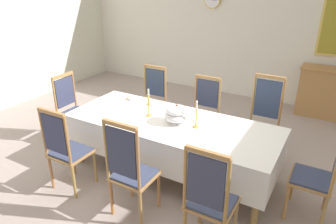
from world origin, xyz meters
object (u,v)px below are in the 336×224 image
(spoon_secondary, at_px, (128,97))
(chair_north_b, at_px, (203,110))
(chair_south_b, at_px, (130,169))
(bowl_near_right, at_px, (133,98))
(chair_south_c, at_px, (210,198))
(candlestick_west, at_px, (149,105))
(chair_head_west, at_px, (73,108))
(chair_north_c, at_px, (263,120))
(soup_tureen, at_px, (177,114))
(bowl_near_left, at_px, (155,103))
(candlestick_east, at_px, (196,117))
(dining_table, at_px, (171,127))
(chair_north_a, at_px, (151,99))
(spoon_primary, at_px, (149,102))
(chair_south_a, at_px, (66,148))
(mounted_clock, at_px, (212,0))
(chair_head_east, at_px, (320,172))

(spoon_secondary, bearing_deg, chair_north_b, 19.77)
(chair_south_b, relative_size, bowl_near_right, 7.19)
(chair_south_c, bearing_deg, candlestick_west, 143.41)
(chair_head_west, xyz_separation_m, spoon_secondary, (0.77, 0.40, 0.19))
(chair_north_c, distance_m, soup_tureen, 1.30)
(chair_north_c, height_order, candlestick_west, chair_north_c)
(bowl_near_right, bearing_deg, spoon_secondary, 167.11)
(bowl_near_left, bearing_deg, soup_tureen, -34.11)
(chair_north_c, relative_size, bowl_near_left, 7.26)
(soup_tureen, distance_m, bowl_near_right, 1.01)
(candlestick_west, relative_size, bowl_near_left, 2.25)
(chair_north_b, height_order, candlestick_east, candlestick_east)
(dining_table, bearing_deg, chair_head_west, -180.00)
(chair_north_a, relative_size, spoon_primary, 6.10)
(candlestick_east, relative_size, spoon_secondary, 1.94)
(chair_north_b, distance_m, bowl_near_right, 1.07)
(chair_north_a, height_order, spoon_primary, chair_north_a)
(spoon_secondary, bearing_deg, bowl_near_left, -11.37)
(bowl_near_left, xyz_separation_m, bowl_near_right, (-0.38, 0.00, -0.00))
(chair_north_b, xyz_separation_m, candlestick_west, (-0.37, -0.93, 0.35))
(chair_north_a, bearing_deg, candlestick_west, 121.21)
(chair_south_c, xyz_separation_m, candlestick_west, (-1.26, 0.94, 0.32))
(bowl_near_right, bearing_deg, chair_south_c, -36.38)
(dining_table, xyz_separation_m, candlestick_east, (0.34, -0.00, 0.21))
(chair_south_a, distance_m, mounted_clock, 4.41)
(chair_head_east, bearing_deg, mounted_clock, 38.83)
(chair_head_east, distance_m, mounted_clock, 4.39)
(spoon_secondary, distance_m, mounted_clock, 3.09)
(chair_north_a, height_order, chair_north_b, chair_north_a)
(chair_south_b, distance_m, bowl_near_left, 1.42)
(chair_north_b, bearing_deg, bowl_near_right, 31.85)
(dining_table, relative_size, chair_south_a, 2.46)
(dining_table, distance_m, chair_south_c, 1.32)
(chair_south_a, height_order, chair_south_b, chair_south_b)
(chair_south_a, xyz_separation_m, chair_north_c, (1.83, 1.87, 0.04))
(chair_south_b, xyz_separation_m, candlestick_west, (-0.37, 0.94, 0.31))
(chair_south_a, distance_m, chair_north_a, 1.87)
(candlestick_west, bearing_deg, chair_north_c, 36.71)
(chair_head_east, relative_size, bowl_near_right, 7.16)
(dining_table, bearing_deg, candlestick_east, -0.00)
(chair_south_a, relative_size, soup_tureen, 3.49)
(mounted_clock, bearing_deg, spoon_primary, -84.68)
(spoon_primary, bearing_deg, chair_south_a, -108.64)
(dining_table, xyz_separation_m, spoon_secondary, (-0.97, 0.40, 0.08))
(chair_north_a, xyz_separation_m, chair_head_east, (2.66, -0.93, 0.03))
(soup_tureen, bearing_deg, bowl_near_right, 157.96)
(spoon_secondary, bearing_deg, dining_table, -30.39)
(chair_north_c, bearing_deg, dining_table, 45.50)
(bowl_near_right, xyz_separation_m, spoon_primary, (0.26, 0.02, -0.01))
(chair_north_a, relative_size, chair_south_b, 0.93)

